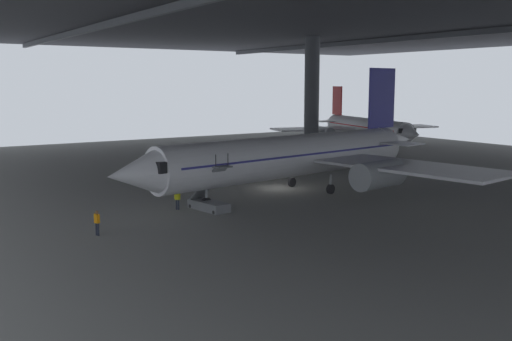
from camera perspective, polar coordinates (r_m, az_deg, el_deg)
ground_plane at (r=56.55m, az=2.26°, el=-1.76°), size 110.00×110.00×0.00m
hangar_structure at (r=65.07m, az=12.58°, el=14.69°), size 121.00×99.00×17.95m
airplane_main at (r=53.68m, az=3.86°, el=1.46°), size 36.60×37.58×11.73m
boarding_stairs at (r=46.89m, az=-4.62°, el=-3.01°), size 4.41×2.05×4.71m
crew_worker_near_nose at (r=40.31m, az=-15.38°, el=-4.84°), size 0.52×0.33×1.72m
crew_worker_by_stairs at (r=47.17m, az=-7.74°, el=-2.72°), size 0.47×0.39×1.66m
airplane_distant at (r=95.60m, az=10.67°, el=4.19°), size 29.54×29.08×9.65m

